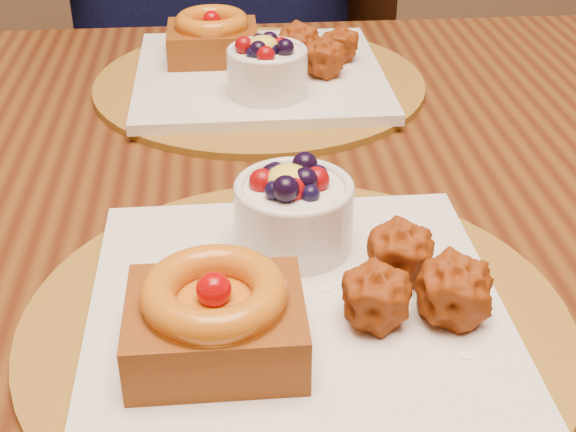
# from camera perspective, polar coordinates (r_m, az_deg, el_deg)

# --- Properties ---
(dining_table) EXTENTS (1.60, 0.90, 0.76)m
(dining_table) POSITION_cam_1_polar(r_m,az_deg,el_deg) (0.78, -0.99, -2.13)
(dining_table) COLOR #3E1A0B
(dining_table) RESTS_ON ground
(place_setting_near) EXTENTS (0.38, 0.38, 0.09)m
(place_setting_near) POSITION_cam_1_polar(r_m,az_deg,el_deg) (0.55, 0.29, -5.58)
(place_setting_near) COLOR brown
(place_setting_near) RESTS_ON dining_table
(place_setting_far) EXTENTS (0.38, 0.38, 0.08)m
(place_setting_far) POSITION_cam_1_polar(r_m,az_deg,el_deg) (0.93, -2.19, 10.44)
(place_setting_far) COLOR brown
(place_setting_far) RESTS_ON dining_table
(chair_far) EXTENTS (0.46, 0.46, 0.87)m
(chair_far) POSITION_cam_1_polar(r_m,az_deg,el_deg) (1.45, -0.65, 5.87)
(chair_far) COLOR black
(chair_far) RESTS_ON ground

